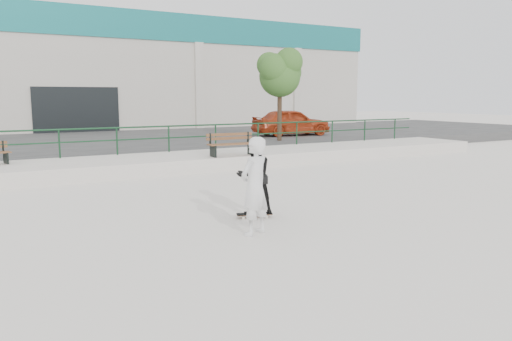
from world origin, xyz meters
TOP-DOWN VIEW (x-y plane):
  - ground at (0.00, 0.00)m, footprint 120.00×120.00m
  - ledge at (0.00, 9.50)m, footprint 30.00×3.00m
  - parking_strip at (0.00, 18.00)m, footprint 60.00×14.00m
  - railing at (-0.00, 10.80)m, footprint 28.00×0.06m
  - commercial_building at (-0.00, 31.99)m, footprint 44.20×16.33m
  - bench_right at (2.54, 8.47)m, footprint 1.84×0.60m
  - tree at (7.48, 12.95)m, footprint 2.49×2.21m
  - red_car at (9.72, 15.31)m, footprint 4.49×2.19m
  - skateboard at (-0.36, 1.70)m, footprint 0.80×0.45m
  - standing_skater at (-0.36, 1.70)m, footprint 0.87×0.71m
  - seated_skater at (-1.03, 0.51)m, footprint 0.81×0.69m

SIDE VIEW (x-z plane):
  - ground at x=0.00m, z-range 0.00..0.00m
  - skateboard at x=-0.36m, z-range 0.03..0.12m
  - ledge at x=0.00m, z-range 0.00..0.50m
  - parking_strip at x=0.00m, z-range 0.00..0.50m
  - bench_right at x=2.54m, z-range 0.50..1.33m
  - standing_skater at x=-0.36m, z-range 0.09..1.77m
  - seated_skater at x=-1.03m, z-range 0.00..1.90m
  - red_car at x=9.72m, z-range 0.50..1.97m
  - railing at x=0.00m, z-range 0.73..1.76m
  - tree at x=7.48m, z-range 1.60..6.02m
  - commercial_building at x=0.00m, z-range 0.58..8.58m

